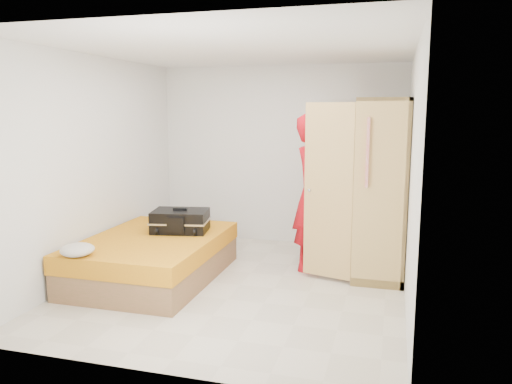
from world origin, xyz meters
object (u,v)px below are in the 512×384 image
(bed, at_px, (154,257))
(wardrobe, at_px, (378,192))
(suitcase, at_px, (180,221))
(round_cushion, at_px, (77,250))
(person, at_px, (314,193))

(bed, distance_m, wardrobe, 2.77)
(suitcase, height_order, round_cushion, suitcase)
(person, height_order, suitcase, person)
(bed, xyz_separation_m, suitcase, (0.20, 0.34, 0.38))
(wardrobe, distance_m, suitcase, 2.40)
(wardrobe, height_order, suitcase, wardrobe)
(wardrobe, bearing_deg, round_cushion, -147.91)
(wardrobe, xyz_separation_m, person, (-0.76, -0.03, -0.04))
(wardrobe, relative_size, round_cushion, 6.14)
(person, bearing_deg, bed, 132.39)
(bed, bearing_deg, wardrobe, 19.96)
(suitcase, relative_size, round_cushion, 2.20)
(person, distance_m, round_cushion, 2.80)
(suitcase, distance_m, round_cushion, 1.37)
(bed, height_order, round_cushion, round_cushion)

